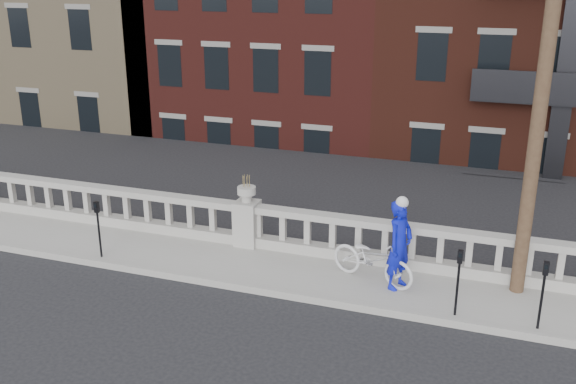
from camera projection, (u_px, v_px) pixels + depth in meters
name	position (u px, v px, depth m)	size (l,w,h in m)	color
ground	(167.00, 331.00, 12.11)	(120.00, 120.00, 0.00)	black
sidewalk	(232.00, 263.00, 14.76)	(32.00, 2.20, 0.15)	#9B988F
balustrade	(247.00, 225.00, 15.42)	(28.00, 0.34, 1.03)	#9B988F
planter_pedestal	(247.00, 218.00, 15.36)	(0.55, 0.55, 1.76)	#9B988F
lower_level	(407.00, 53.00, 31.62)	(80.00, 44.00, 20.80)	#605E59
utility_pole	(549.00, 40.00, 11.66)	(1.60, 0.28, 10.00)	#422D1E
parking_meter_a	(98.00, 223.00, 14.62)	(0.10, 0.09, 1.36)	black
parking_meter_b	(458.00, 275.00, 12.10)	(0.10, 0.09, 1.36)	black
parking_meter_c	(543.00, 287.00, 11.63)	(0.10, 0.09, 1.36)	black
bicycle	(373.00, 259.00, 13.58)	(0.68, 1.96, 1.03)	silver
cyclist	(400.00, 245.00, 13.17)	(0.69, 0.46, 1.90)	#0C14B8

